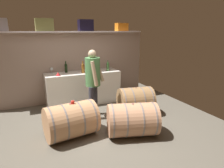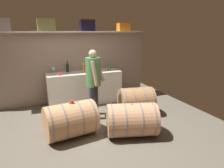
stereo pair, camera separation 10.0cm
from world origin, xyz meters
name	(u,v)px [view 1 (the left image)]	position (x,y,z in m)	size (l,w,h in m)	color
ground_plane	(87,125)	(0.00, 0.55, -0.01)	(5.72, 7.63, 0.02)	#585247
back_wall_panel	(68,68)	(0.00, 2.22, 0.95)	(4.52, 0.10, 1.90)	gray
high_shelf_board	(67,32)	(0.00, 2.07, 1.92)	(4.16, 0.40, 0.03)	white
toolcase_olive	(44,25)	(-0.55, 2.07, 2.08)	(0.42, 0.27, 0.30)	olive
toolcase_black	(86,25)	(0.49, 2.07, 2.08)	(0.37, 0.27, 0.30)	black
toolcase_orange	(122,27)	(1.56, 2.07, 2.04)	(0.33, 0.22, 0.22)	orange
work_cabinet	(83,88)	(0.31, 1.85, 0.44)	(1.97, 0.61, 0.87)	white
wine_bottle_green	(108,66)	(0.99, 1.75, 1.00)	(0.08, 0.08, 0.29)	#345E2D
wine_bottle_amber	(83,68)	(0.29, 1.73, 1.01)	(0.08, 0.08, 0.32)	brown
wine_bottle_dark	(66,68)	(-0.10, 2.01, 1.00)	(0.07, 0.07, 0.30)	black
wine_glass	(52,69)	(-0.47, 2.04, 0.98)	(0.09, 0.09, 0.16)	white
red_funnel	(58,74)	(-0.36, 1.69, 0.92)	(0.11, 0.11, 0.09)	red
wine_barrel_near	(71,120)	(-0.41, 0.19, 0.33)	(0.99, 0.76, 0.67)	tan
wine_barrel_far	(135,101)	(1.24, 0.63, 0.33)	(0.88, 0.77, 0.66)	#946E46
wine_barrel_flank	(132,120)	(0.66, -0.23, 0.32)	(1.06, 0.87, 0.65)	tan
tasting_cup	(73,102)	(-0.37, 0.19, 0.69)	(0.06, 0.06, 0.04)	red
winemaker_pouring	(93,77)	(0.27, 0.87, 0.95)	(0.47, 0.49, 1.55)	#31323D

